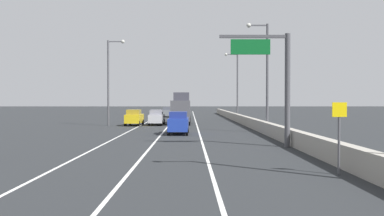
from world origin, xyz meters
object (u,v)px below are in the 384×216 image
Objects in this scene: lamp_post_right_second at (265,70)px; car_gray_2 at (168,112)px; speed_advisory_sign at (339,132)px; car_blue_0 at (179,123)px; lamp_post_left_mid at (110,77)px; car_yellow_4 at (134,118)px; overhead_sign_gantry at (276,76)px; car_white_1 at (185,111)px; box_truck at (181,109)px; lamp_post_right_third at (236,82)px; car_silver_3 at (157,117)px.

car_gray_2 is (-11.26, 38.33, -5.06)m from lamp_post_right_second.
speed_advisory_sign reaches higher than car_gray_2.
car_blue_0 is at bearing -85.70° from car_gray_2.
car_yellow_4 is (2.85, 0.50, -5.03)m from lamp_post_left_mid.
speed_advisory_sign reaches higher than car_blue_0.
overhead_sign_gantry is 13.21m from car_blue_0.
car_white_1 is 0.49× the size of box_truck.
car_gray_2 is (-9.76, 50.81, -3.77)m from overhead_sign_gantry.
lamp_post_right_second reaches higher than car_blue_0.
overhead_sign_gantry is at bearing -96.87° from lamp_post_right_second.
lamp_post_right_second reaches higher than box_truck.
lamp_post_right_third reaches higher than car_blue_0.
car_white_1 is at bearing 100.35° from lamp_post_right_second.
box_truck is at bearing 90.33° from car_blue_0.
lamp_post_right_third is 21.73m from car_white_1.
car_silver_3 is (-11.37, 12.39, -5.05)m from lamp_post_right_second.
lamp_post_left_mid is (-16.92, 10.98, 0.00)m from lamp_post_right_second.
overhead_sign_gantry is 1.76× the size of car_yellow_4.
box_truck is at bearing 31.69° from car_yellow_4.
lamp_post_right_second reaches higher than car_white_1.
lamp_post_right_second is at bearing -60.96° from box_truck.
overhead_sign_gantry is at bearing -62.33° from car_yellow_4.
lamp_post_right_third is at bearing -67.36° from car_white_1.
car_blue_0 is 46.15m from car_white_1.
car_gray_2 is 25.94m from car_silver_3.
overhead_sign_gantry reaches higher than car_gray_2.
lamp_post_right_second is (1.50, 12.48, 1.29)m from overhead_sign_gantry.
car_gray_2 is (-10.20, 61.09, -0.81)m from speed_advisory_sign.
speed_advisory_sign is at bearing -71.14° from car_blue_0.
car_gray_2 is (-3.02, 40.06, -0.08)m from car_blue_0.
box_truck reaches higher than car_blue_0.
box_truck is (2.92, -23.31, 0.96)m from car_gray_2.
lamp_post_right_third is 2.17× the size of car_gray_2.
speed_advisory_sign is 67.55m from car_white_1.
car_yellow_4 is at bearing -95.98° from car_gray_2.
speed_advisory_sign reaches higher than car_silver_3.
car_blue_0 reaches higher than car_gray_2.
lamp_post_right_second and lamp_post_left_mid have the same top height.
lamp_post_left_mid is 10.33m from box_truck.
overhead_sign_gantry is 27.32m from car_yellow_4.
speed_advisory_sign is 61.94m from car_gray_2.
lamp_post_right_third is (1.52, 37.40, 1.29)m from overhead_sign_gantry.
lamp_post_right_second reaches higher than speed_advisory_sign.
lamp_post_right_second and lamp_post_right_third have the same top height.
car_white_1 is 29.41m from box_truck.
car_white_1 is 0.85× the size of car_gray_2.
lamp_post_left_mid reaches higher than car_silver_3.
lamp_post_right_second is 17.55m from car_silver_3.
lamp_post_right_third is 2.47× the size of car_yellow_4.
car_blue_0 is at bearing -90.16° from car_white_1.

